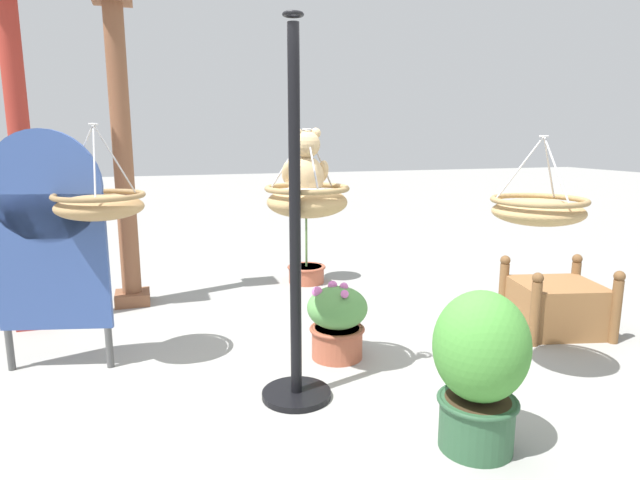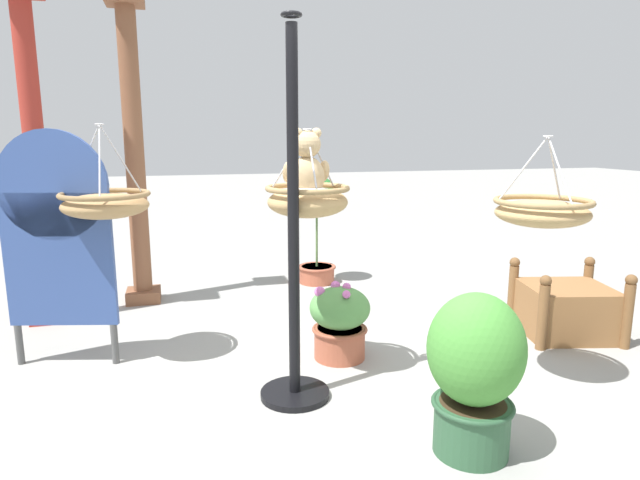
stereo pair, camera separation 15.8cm
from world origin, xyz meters
The scene contains 13 objects.
ground_plane centered at (0.00, 0.00, 0.00)m, with size 40.00×40.00×0.00m, color gray.
display_pole_central centered at (-0.25, -0.10, 0.71)m, with size 0.44×0.44×2.32m.
hanging_basket_with_teddy centered at (-0.10, 0.15, 1.23)m, with size 0.55×0.55×0.57m.
teddy_bear centered at (-0.10, 0.17, 1.43)m, with size 0.31×0.28×0.45m.
hanging_basket_left_high centered at (-1.40, 0.74, 1.18)m, with size 0.61×0.61×0.65m.
hanging_basket_right_low centered at (1.29, -0.35, 1.17)m, with size 0.60×0.60×0.57m.
greenhouse_pillar_left centered at (-2.06, 1.88, 1.38)m, with size 0.32×0.32×2.85m.
greenhouse_pillar_right centered at (-1.29, 2.26, 1.40)m, with size 0.34×0.34×2.91m.
wooden_planter_box centered at (2.16, 0.38, 0.23)m, with size 0.87×0.83×0.60m.
potted_plant_fern_front centered at (0.21, 0.41, 0.29)m, with size 0.45×0.45×0.58m.
potted_plant_tall_leafy centered at (0.51, -0.94, 0.47)m, with size 0.50×0.50×0.87m.
potted_plant_small_succulent centered at (0.58, 2.49, 0.68)m, with size 0.43×0.43×1.21m.
display_sign_board centered at (-1.74, 0.82, 0.99)m, with size 0.75×0.22×1.69m.
Camera 2 is at (-0.92, -3.22, 1.64)m, focal length 30.17 mm.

